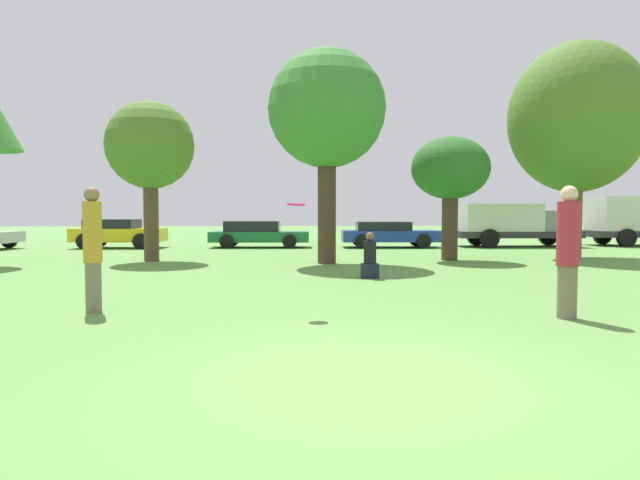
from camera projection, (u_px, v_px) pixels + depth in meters
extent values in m
plane|color=#5B8E42|center=(378.00, 380.00, 5.12)|extent=(120.00, 120.00, 0.00)
cylinder|color=#726651|center=(94.00, 287.00, 8.60)|extent=(0.24, 0.24, 0.78)
cylinder|color=#BF8C26|center=(92.00, 232.00, 8.56)|extent=(0.28, 0.28, 0.95)
sphere|color=#8C6647|center=(92.00, 194.00, 8.53)|extent=(0.23, 0.23, 0.23)
cylinder|color=#726651|center=(567.00, 292.00, 8.09)|extent=(0.28, 0.28, 0.77)
cylinder|color=#A52633|center=(568.00, 234.00, 8.05)|extent=(0.33, 0.33, 0.94)
sphere|color=beige|center=(569.00, 194.00, 8.02)|extent=(0.24, 0.24, 0.24)
cylinder|color=#F21E72|center=(296.00, 204.00, 8.47)|extent=(0.28, 0.28, 0.06)
cube|color=#191E33|center=(370.00, 271.00, 13.10)|extent=(0.40, 0.33, 0.35)
cylinder|color=black|center=(370.00, 252.00, 13.07)|extent=(0.30, 0.30, 0.54)
sphere|color=brown|center=(370.00, 237.00, 13.06)|extent=(0.21, 0.21, 0.21)
cylinder|color=brown|center=(151.00, 215.00, 17.73)|extent=(0.47, 0.47, 2.95)
sphere|color=#4C7528|center=(150.00, 145.00, 17.62)|extent=(2.79, 2.79, 2.79)
cylinder|color=#473323|center=(327.00, 203.00, 16.86)|extent=(0.56, 0.56, 3.72)
sphere|color=#3D7F33|center=(327.00, 109.00, 16.72)|extent=(3.58, 3.58, 3.58)
cylinder|color=#473323|center=(450.00, 225.00, 18.01)|extent=(0.52, 0.52, 2.31)
ellipsoid|color=#286023|center=(450.00, 168.00, 17.91)|extent=(2.53, 2.53, 2.02)
cylinder|color=brown|center=(575.00, 206.00, 18.88)|extent=(0.46, 0.46, 3.53)
ellipsoid|color=#4C7528|center=(577.00, 118.00, 18.73)|extent=(4.54, 4.54, 5.07)
cylinder|color=black|center=(9.00, 240.00, 24.36)|extent=(0.68, 0.22, 0.67)
cube|color=gold|center=(119.00, 235.00, 24.32)|extent=(3.92, 1.91, 0.58)
cube|color=black|center=(113.00, 224.00, 24.29)|extent=(2.18, 1.62, 0.40)
cylinder|color=black|center=(152.00, 239.00, 25.21)|extent=(0.68, 0.21, 0.67)
cylinder|color=black|center=(141.00, 241.00, 23.49)|extent=(0.68, 0.21, 0.67)
cylinder|color=black|center=(100.00, 239.00, 25.17)|extent=(0.68, 0.21, 0.67)
cylinder|color=black|center=(84.00, 241.00, 23.45)|extent=(0.68, 0.21, 0.67)
cube|color=#196633|center=(260.00, 237.00, 24.75)|extent=(4.46, 1.85, 0.46)
cube|color=black|center=(252.00, 226.00, 24.72)|extent=(2.48, 1.56, 0.47)
cylinder|color=black|center=(291.00, 240.00, 25.60)|extent=(0.62, 0.24, 0.61)
cylinder|color=black|center=(290.00, 241.00, 23.96)|extent=(0.62, 0.24, 0.61)
cylinder|color=black|center=(232.00, 240.00, 25.55)|extent=(0.62, 0.24, 0.61)
cylinder|color=black|center=(227.00, 242.00, 23.91)|extent=(0.62, 0.24, 0.61)
cube|color=#1E389E|center=(390.00, 236.00, 24.75)|extent=(4.40, 1.96, 0.50)
cube|color=black|center=(383.00, 226.00, 24.73)|extent=(2.45, 1.66, 0.39)
cylinder|color=black|center=(416.00, 239.00, 25.66)|extent=(0.64, 0.22, 0.63)
cylinder|color=black|center=(424.00, 241.00, 23.91)|extent=(0.64, 0.22, 0.63)
cylinder|color=black|center=(359.00, 239.00, 25.62)|extent=(0.64, 0.22, 0.63)
cylinder|color=black|center=(362.00, 241.00, 23.87)|extent=(0.64, 0.22, 0.63)
cube|color=#2D2D33|center=(516.00, 234.00, 25.40)|extent=(5.64, 2.26, 0.30)
cube|color=slate|center=(553.00, 221.00, 25.40)|extent=(1.87, 1.98, 0.93)
cube|color=beige|center=(499.00, 217.00, 25.35)|extent=(3.53, 2.16, 1.24)
cylinder|color=black|center=(548.00, 236.00, 26.44)|extent=(0.85, 0.34, 0.83)
cylinder|color=black|center=(567.00, 238.00, 24.45)|extent=(0.85, 0.34, 0.83)
cylinder|color=black|center=(476.00, 237.00, 26.38)|extent=(0.85, 0.34, 0.83)
cylinder|color=black|center=(490.00, 238.00, 24.39)|extent=(0.85, 0.34, 0.83)
cube|color=beige|center=(630.00, 214.00, 26.14)|extent=(3.45, 2.24, 1.59)
cylinder|color=black|center=(602.00, 236.00, 27.22)|extent=(0.84, 0.33, 0.82)
cylinder|color=black|center=(626.00, 238.00, 25.14)|extent=(0.84, 0.33, 0.82)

